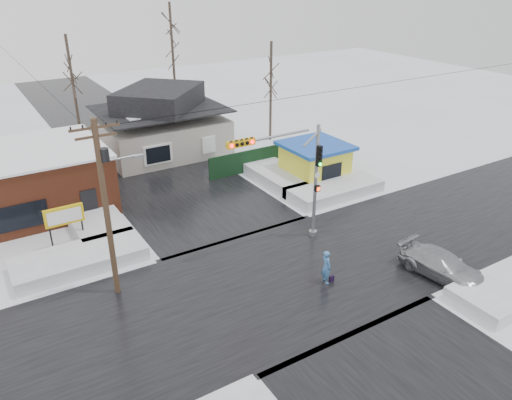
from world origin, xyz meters
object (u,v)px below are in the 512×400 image
kiosk (315,162)px  car (442,265)px  utility_pole (106,200)px  marquee_sign (64,217)px  traffic_signal (295,171)px  pedestrian (326,267)px

kiosk → car: 14.38m
utility_pole → marquee_sign: 6.87m
traffic_signal → marquee_sign: bearing=150.3°
traffic_signal → pedestrian: (-0.96, -4.32, -3.61)m
pedestrian → car: pedestrian is taller
marquee_sign → kiosk: kiosk is taller
utility_pole → kiosk: bearing=20.4°
pedestrian → car: bearing=-110.0°
utility_pole → marquee_sign: bearing=100.1°
utility_pole → kiosk: 18.95m
traffic_signal → kiosk: bearing=44.8°
pedestrian → car: 6.20m
utility_pole → car: (14.93, -7.65, -4.43)m
traffic_signal → utility_pole: (-10.36, 0.53, 0.57)m
car → marquee_sign: bearing=131.6°
marquee_sign → car: 21.06m
utility_pole → pedestrian: utility_pole is taller
utility_pole → pedestrian: bearing=-27.3°
traffic_signal → kiosk: (7.07, 7.03, -3.08)m
traffic_signal → pedestrian: size_ratio=3.77×
traffic_signal → kiosk: size_ratio=1.52×
utility_pole → kiosk: utility_pole is taller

